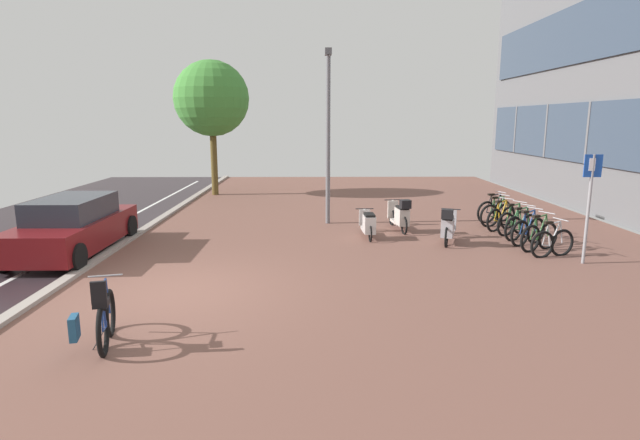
% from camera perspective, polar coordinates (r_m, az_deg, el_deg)
% --- Properties ---
extents(ground, '(21.00, 40.00, 0.13)m').
position_cam_1_polar(ground, '(9.89, -7.87, -8.13)').
color(ground, '#2B2126').
extents(bicycle_foreground, '(0.58, 1.41, 1.11)m').
position_cam_1_polar(bicycle_foreground, '(8.11, -23.20, -10.20)').
color(bicycle_foreground, black).
rests_on(bicycle_foreground, ground).
extents(bicycle_rack_00, '(1.23, 0.52, 0.94)m').
position_cam_1_polar(bicycle_rack_00, '(13.39, 24.62, -2.36)').
color(bicycle_rack_00, black).
rests_on(bicycle_rack_00, ground).
extents(bicycle_rack_01, '(1.24, 0.72, 0.99)m').
position_cam_1_polar(bicycle_rack_01, '(13.89, 23.40, -1.73)').
color(bicycle_rack_01, black).
rests_on(bicycle_rack_01, ground).
extents(bicycle_rack_02, '(1.22, 0.78, 1.00)m').
position_cam_1_polar(bicycle_rack_02, '(14.42, 22.33, -1.20)').
color(bicycle_rack_02, black).
rests_on(bicycle_rack_02, ground).
extents(bicycle_rack_03, '(1.22, 0.75, 0.98)m').
position_cam_1_polar(bicycle_rack_03, '(14.99, 21.67, -0.73)').
color(bicycle_rack_03, black).
rests_on(bicycle_rack_03, ground).
extents(bicycle_rack_04, '(1.22, 0.73, 0.98)m').
position_cam_1_polar(bicycle_rack_04, '(15.55, 20.91, -0.27)').
color(bicycle_rack_04, black).
rests_on(bicycle_rack_04, ground).
extents(bicycle_rack_05, '(1.16, 0.83, 0.98)m').
position_cam_1_polar(bicycle_rack_05, '(16.05, 19.67, 0.15)').
color(bicycle_rack_05, black).
rests_on(bicycle_rack_05, ground).
extents(bicycle_rack_06, '(1.29, 0.59, 1.00)m').
position_cam_1_polar(bicycle_rack_06, '(16.64, 19.32, 0.57)').
color(bicycle_rack_06, black).
rests_on(bicycle_rack_06, ground).
extents(bicycle_rack_07, '(1.31, 0.57, 1.01)m').
position_cam_1_polar(bicycle_rack_07, '(17.24, 19.01, 0.95)').
color(bicycle_rack_07, black).
rests_on(bicycle_rack_07, ground).
extents(scooter_near, '(0.52, 1.78, 0.74)m').
position_cam_1_polar(scooter_near, '(14.16, 5.43, -0.47)').
color(scooter_near, black).
rests_on(scooter_near, ground).
extents(scooter_mid, '(0.82, 1.63, 1.02)m').
position_cam_1_polar(scooter_mid, '(13.85, 14.19, -0.70)').
color(scooter_mid, black).
rests_on(scooter_mid, ground).
extents(scooter_far, '(0.57, 1.89, 1.03)m').
position_cam_1_polar(scooter_far, '(15.15, 8.99, 0.50)').
color(scooter_far, black).
rests_on(scooter_far, ground).
extents(parked_car_near, '(1.79, 4.26, 1.38)m').
position_cam_1_polar(parked_car_near, '(13.88, -25.95, -0.66)').
color(parked_car_near, maroon).
rests_on(parked_car_near, ground).
extents(parking_sign, '(0.40, 0.07, 2.48)m').
position_cam_1_polar(parking_sign, '(12.85, 28.02, 2.29)').
color(parking_sign, gray).
rests_on(parking_sign, ground).
extents(lamp_post, '(0.20, 0.52, 5.32)m').
position_cam_1_polar(lamp_post, '(15.84, 0.91, 10.26)').
color(lamp_post, slate).
rests_on(lamp_post, ground).
extents(street_tree, '(3.19, 3.19, 5.73)m').
position_cam_1_polar(street_tree, '(22.64, -12.08, 13.17)').
color(street_tree, brown).
rests_on(street_tree, ground).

